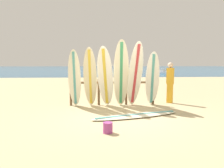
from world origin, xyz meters
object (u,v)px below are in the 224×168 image
object	(u,v)px
surfboard_leaning_center_left	(105,77)
surfboard_leaning_right	(152,79)
surfboard_lying_on_sand	(137,115)
surfboard_leaning_center	(121,74)
beachgoer_standing	(170,81)
small_boat_offshore	(162,72)
surfboard_leaning_far_left	(75,78)
surfboard_rack	(113,88)
surfboard_leaning_left	(90,78)
sand_bucket	(108,128)
surfboard_leaning_center_right	(135,74)

from	to	relation	value
surfboard_leaning_center_left	surfboard_leaning_right	world-z (taller)	surfboard_leaning_center_left
surfboard_lying_on_sand	surfboard_leaning_center	bearing A→B (deg)	101.34
surfboard_leaning_center_left	surfboard_lying_on_sand	world-z (taller)	surfboard_leaning_center_left
beachgoer_standing	surfboard_lying_on_sand	bearing A→B (deg)	-129.28
small_boat_offshore	surfboard_leaning_center	bearing A→B (deg)	-110.27
surfboard_leaning_far_left	surfboard_leaning_right	xyz separation A→B (m)	(2.89, -0.18, -0.04)
surfboard_rack	surfboard_lying_on_sand	bearing A→B (deg)	-72.02
surfboard_leaning_far_left	small_boat_offshore	xyz separation A→B (m)	(10.93, 24.82, -0.81)
surfboard_leaning_far_left	surfboard_leaning_left	size ratio (longest dim) A/B	0.97
surfboard_leaning_left	small_boat_offshore	size ratio (longest dim) A/B	0.95
surfboard_leaning_right	sand_bucket	bearing A→B (deg)	-121.63
surfboard_leaning_right	surfboard_leaning_center_right	bearing A→B (deg)	170.30
surfboard_rack	surfboard_leaning_far_left	size ratio (longest dim) A/B	1.55
surfboard_leaning_right	surfboard_lying_on_sand	size ratio (longest dim) A/B	0.70
surfboard_rack	surfboard_leaning_center_right	size ratio (longest dim) A/B	1.37
surfboard_lying_on_sand	sand_bucket	bearing A→B (deg)	-122.88
surfboard_leaning_center_left	sand_bucket	size ratio (longest dim) A/B	8.84
surfboard_lying_on_sand	surfboard_leaning_left	bearing A→B (deg)	135.21
surfboard_leaning_center	surfboard_leaning_center_right	world-z (taller)	surfboard_leaning_center
surfboard_leaning_center	small_boat_offshore	bearing A→B (deg)	69.73
surfboard_leaning_center_right	sand_bucket	bearing A→B (deg)	-111.21
surfboard_leaning_right	sand_bucket	xyz separation A→B (m)	(-1.81, -2.94, -0.90)
surfboard_leaning_center_left	surfboard_leaning_far_left	bearing A→B (deg)	170.92
surfboard_leaning_center_left	beachgoer_standing	size ratio (longest dim) A/B	1.34
small_boat_offshore	sand_bucket	size ratio (longest dim) A/B	9.15
surfboard_leaning_right	beachgoer_standing	xyz separation A→B (m)	(0.92, 0.72, -0.11)
surfboard_leaning_far_left	sand_bucket	size ratio (longest dim) A/B	8.45
surfboard_rack	surfboard_leaning_center_left	bearing A→B (deg)	-124.27
surfboard_rack	surfboard_leaning_center_left	xyz separation A→B (m)	(-0.30, -0.43, 0.46)
surfboard_leaning_right	surfboard_leaning_far_left	bearing A→B (deg)	176.49
surfboard_leaning_center_right	small_boat_offshore	size ratio (longest dim) A/B	1.05
surfboard_leaning_left	sand_bucket	world-z (taller)	surfboard_leaning_left
beachgoer_standing	surfboard_leaning_left	bearing A→B (deg)	-167.46
surfboard_leaning_center_right	surfboard_leaning_right	bearing A→B (deg)	-9.70
surfboard_leaning_left	surfboard_leaning_center_left	size ratio (longest dim) A/B	0.98
surfboard_leaning_far_left	beachgoer_standing	xyz separation A→B (m)	(3.82, 0.54, -0.15)
sand_bucket	surfboard_rack	bearing A→B (deg)	84.06
sand_bucket	surfboard_leaning_far_left	bearing A→B (deg)	109.17
surfboard_rack	surfboard_leaning_center	world-z (taller)	surfboard_leaning_center
surfboard_leaning_far_left	surfboard_leaning_center_left	distance (m)	1.15
surfboard_leaning_center_right	beachgoer_standing	xyz separation A→B (m)	(1.55, 0.61, -0.30)
surfboard_leaning_far_left	surfboard_lying_on_sand	size ratio (longest dim) A/B	0.73
surfboard_leaning_right	surfboard_lying_on_sand	world-z (taller)	surfboard_leaning_right
surfboard_lying_on_sand	beachgoer_standing	size ratio (longest dim) A/B	1.77
surfboard_leaning_center	surfboard_leaning_center_right	xyz separation A→B (m)	(0.53, 0.00, -0.03)
surfboard_leaning_right	surfboard_leaning_center_left	bearing A→B (deg)	-179.87
surfboard_rack	beachgoer_standing	xyz separation A→B (m)	(2.38, 0.29, 0.26)
surfboard_leaning_far_left	surfboard_leaning_right	world-z (taller)	surfboard_leaning_far_left
surfboard_rack	beachgoer_standing	distance (m)	2.41
sand_bucket	surfboard_leaning_left	bearing A→B (deg)	99.63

